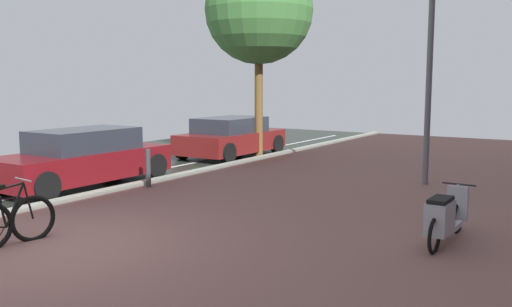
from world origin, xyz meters
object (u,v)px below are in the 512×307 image
(parked_car_far, at_px, (231,137))
(bollard_far, at_px, (148,168))
(street_tree, at_px, (259,10))
(bicycle_foreground, at_px, (6,219))
(scooter_mid, at_px, (444,218))
(lamp_post, at_px, (431,36))
(parked_car_near, at_px, (83,158))

(parked_car_far, bearing_deg, bollard_far, -74.70)
(parked_car_far, relative_size, street_tree, 0.61)
(bicycle_foreground, distance_m, scooter_mid, 6.51)
(street_tree, relative_size, bollard_far, 7.27)
(bicycle_foreground, distance_m, bollard_far, 4.72)
(scooter_mid, bearing_deg, street_tree, 137.98)
(parked_car_far, distance_m, lamp_post, 7.52)
(bollard_far, bearing_deg, scooter_mid, -8.10)
(scooter_mid, distance_m, parked_car_near, 8.37)
(parked_car_near, bearing_deg, street_tree, 82.93)
(street_tree, bearing_deg, bollard_far, -83.50)
(bicycle_foreground, relative_size, bollard_far, 1.59)
(parked_car_far, xyz_separation_m, lamp_post, (6.77, -1.61, 2.85))
(parked_car_near, height_order, street_tree, street_tree)
(bollard_far, bearing_deg, lamp_post, 36.08)
(bicycle_foreground, height_order, parked_car_near, parked_car_near)
(bicycle_foreground, distance_m, parked_car_far, 10.38)
(lamp_post, bearing_deg, scooter_mid, -71.43)
(lamp_post, xyz_separation_m, street_tree, (-5.94, 1.99, 1.20))
(parked_car_far, distance_m, bollard_far, 5.66)
(parked_car_near, bearing_deg, bicycle_foreground, -53.37)
(scooter_mid, relative_size, parked_car_far, 0.48)
(street_tree, bearing_deg, lamp_post, -18.50)
(bicycle_foreground, distance_m, lamp_post, 9.69)
(lamp_post, distance_m, bollard_far, 7.19)
(bollard_far, bearing_deg, street_tree, 96.50)
(parked_car_near, distance_m, parked_car_far, 6.08)
(lamp_post, bearing_deg, parked_car_near, -146.47)
(parked_car_near, relative_size, parked_car_far, 1.09)
(scooter_mid, distance_m, street_tree, 11.03)
(parked_car_near, xyz_separation_m, street_tree, (0.80, 6.45, 4.03))
(scooter_mid, height_order, bollard_far, bollard_far)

